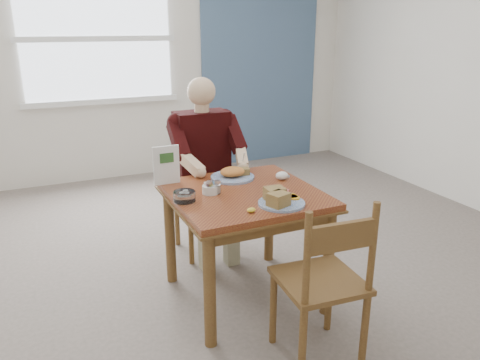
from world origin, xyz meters
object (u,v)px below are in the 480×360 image
chair_far (202,192)px  diner (205,155)px  near_plate (279,199)px  far_plate (233,174)px  chair_near (324,283)px  table (244,208)px

chair_far → diner: (0.00, -0.09, 0.33)m
near_plate → far_plate: size_ratio=0.95×
diner → far_plate: (0.04, -0.44, -0.03)m
chair_near → near_plate: 0.56m
table → diner: (0.00, 0.71, 0.17)m
diner → far_plate: bearing=-84.6°
chair_near → far_plate: size_ratio=2.76×
chair_far → chair_near: (0.11, -1.55, 0.00)m
table → far_plate: bearing=81.4°
chair_far → chair_near: bearing=-86.1°
far_plate → near_plate: bearing=-85.1°
table → chair_near: (0.11, -0.75, -0.16)m
chair_far → near_plate: 1.13m
diner → table: bearing=-90.0°
chair_far → chair_near: size_ratio=1.00×
table → chair_near: size_ratio=0.97×
far_plate → table: bearing=-98.6°
chair_near → diner: bearing=94.2°
near_plate → far_plate: bearing=94.9°
chair_far → far_plate: 0.61m
chair_far → diner: size_ratio=0.69×
diner → near_plate: diner is taller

